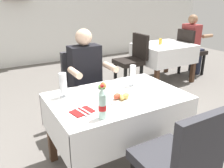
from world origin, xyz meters
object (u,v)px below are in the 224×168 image
at_px(seated_diner_far, 87,77).
at_px(plate_near_camera, 121,98).
at_px(plate_far_diner, 105,87).
at_px(beer_glass_middle, 63,85).
at_px(main_dining_table, 117,112).
at_px(chair_near_camera_side, 178,160).
at_px(background_chair_right, 190,49).
at_px(background_table_tumbler, 160,41).
at_px(background_chair_left, 133,58).
at_px(background_dining_table, 163,53).
at_px(background_patron, 192,42).
at_px(chair_far_diner_seat, 84,87).
at_px(beer_glass_left, 133,75).
at_px(cola_bottle_primary, 102,104).
at_px(napkin_cutlery_set, 82,111).

xyz_separation_m(seated_diner_far, plate_near_camera, (-0.04, -0.81, 0.05)).
height_order(plate_far_diner, beer_glass_middle, beer_glass_middle).
bearing_deg(main_dining_table, chair_near_camera_side, -90.00).
bearing_deg(background_chair_right, background_table_tumbler, 178.11).
relative_size(beer_glass_middle, background_chair_left, 0.23).
distance_m(chair_near_camera_side, plate_near_camera, 0.71).
relative_size(main_dining_table, background_chair_right, 1.27).
xyz_separation_m(plate_far_diner, background_dining_table, (2.08, 1.48, -0.19)).
bearing_deg(background_dining_table, plate_far_diner, -144.54).
bearing_deg(chair_near_camera_side, background_patron, 41.22).
bearing_deg(background_chair_left, background_dining_table, -0.00).
bearing_deg(chair_far_diner_seat, chair_near_camera_side, -90.00).
bearing_deg(plate_near_camera, chair_near_camera_side, -87.28).
height_order(background_dining_table, background_chair_left, background_chair_left).
bearing_deg(plate_near_camera, background_dining_table, 40.69).
bearing_deg(plate_near_camera, background_patron, 32.16).
bearing_deg(beer_glass_left, background_dining_table, 40.63).
distance_m(chair_far_diner_seat, beer_glass_left, 0.77).
bearing_deg(plate_far_diner, background_chair_left, 47.47).
xyz_separation_m(chair_near_camera_side, background_chair_left, (1.34, 2.49, 0.00)).
bearing_deg(seated_diner_far, chair_far_diner_seat, 92.83).
height_order(plate_far_diner, beer_glass_left, beer_glass_left).
xyz_separation_m(beer_glass_middle, background_patron, (3.28, 1.47, -0.14)).
relative_size(chair_far_diner_seat, beer_glass_middle, 4.30).
relative_size(plate_far_diner, background_dining_table, 0.25).
bearing_deg(beer_glass_left, chair_far_diner_seat, 111.71).
height_order(plate_far_diner, background_dining_table, plate_far_diner).
xyz_separation_m(plate_near_camera, beer_glass_middle, (-0.41, 0.33, 0.09)).
bearing_deg(background_chair_right, beer_glass_left, -148.51).
bearing_deg(background_chair_left, cola_bottle_primary, -129.75).
distance_m(plate_near_camera, beer_glass_left, 0.40).
height_order(chair_near_camera_side, beer_glass_left, chair_near_camera_side).
distance_m(beer_glass_middle, napkin_cutlery_set, 0.38).
relative_size(chair_near_camera_side, beer_glass_middle, 4.30).
bearing_deg(background_chair_left, chair_near_camera_side, -118.39).
bearing_deg(background_table_tumbler, cola_bottle_primary, -138.76).
height_order(beer_glass_middle, background_patron, background_patron).
xyz_separation_m(chair_far_diner_seat, chair_near_camera_side, (-0.00, -1.60, 0.00)).
xyz_separation_m(background_dining_table, background_chair_right, (0.72, 0.00, -0.00)).
distance_m(plate_far_diner, background_table_tumbler, 2.51).
relative_size(seated_diner_far, napkin_cutlery_set, 6.43).
bearing_deg(background_table_tumbler, background_chair_right, -1.89).
bearing_deg(napkin_cutlery_set, beer_glass_middle, 93.88).
bearing_deg(main_dining_table, beer_glass_left, 27.90).
xyz_separation_m(cola_bottle_primary, background_chair_right, (3.11, 2.00, -0.30)).
bearing_deg(background_dining_table, main_dining_table, -140.78).
xyz_separation_m(chair_near_camera_side, plate_far_diner, (-0.02, 1.00, 0.20)).
xyz_separation_m(background_dining_table, background_chair_left, (-0.72, 0.00, -0.00)).
xyz_separation_m(main_dining_table, background_chair_left, (1.34, 1.69, -0.01)).
relative_size(main_dining_table, plate_far_diner, 4.90).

